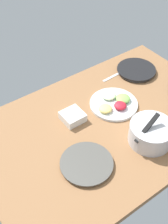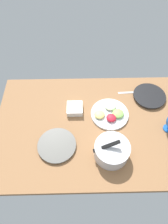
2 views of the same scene
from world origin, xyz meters
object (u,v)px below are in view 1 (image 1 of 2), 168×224
at_px(dinner_plate_right, 87,164).
at_px(fruit_platter, 114,103).
at_px(dinner_plate_left, 136,70).
at_px(square_bowl_white, 73,116).
at_px(mixing_bowl, 151,133).

bearing_deg(dinner_plate_right, fruit_platter, -146.95).
xyz_separation_m(dinner_plate_left, square_bowl_white, (0.66, 0.13, 0.02)).
bearing_deg(dinner_plate_right, mixing_bowl, 169.51).
xyz_separation_m(mixing_bowl, square_bowl_white, (0.27, -0.40, -0.04)).
height_order(dinner_plate_left, dinner_plate_right, dinner_plate_left).
bearing_deg(fruit_platter, dinner_plate_left, -153.74).
relative_size(dinner_plate_left, mixing_bowl, 1.09).
relative_size(dinner_plate_left, square_bowl_white, 2.21).
height_order(dinner_plate_right, square_bowl_white, square_bowl_white).
height_order(fruit_platter, square_bowl_white, same).
xyz_separation_m(dinner_plate_right, mixing_bowl, (-0.40, 0.07, 0.06)).
distance_m(dinner_plate_right, square_bowl_white, 0.35).
bearing_deg(square_bowl_white, dinner_plate_right, 67.78).
bearing_deg(mixing_bowl, square_bowl_white, -56.40).
height_order(dinner_plate_left, square_bowl_white, square_bowl_white).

